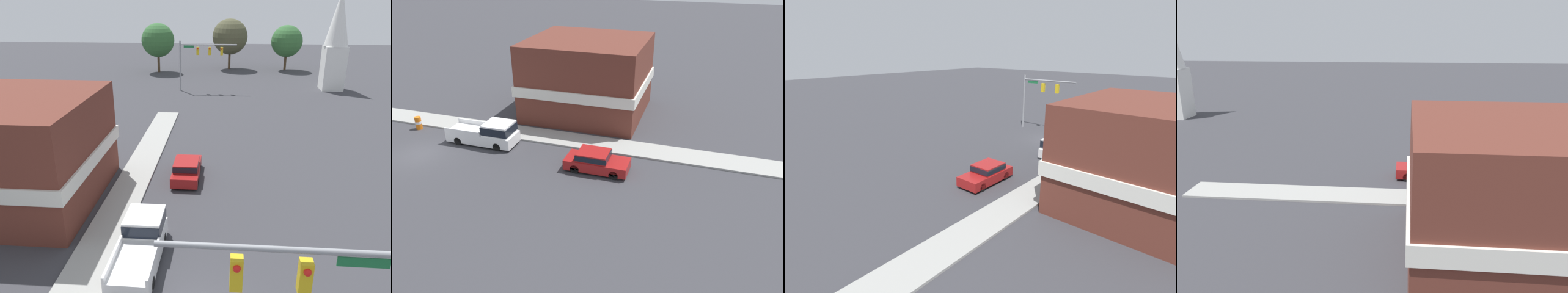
# 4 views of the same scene
# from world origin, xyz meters

# --- Properties ---
(near_signal_assembly) EXTENTS (6.98, 0.49, 6.73)m
(near_signal_assembly) POSITION_xyz_m (3.65, -3.12, 4.85)
(near_signal_assembly) COLOR gray
(near_signal_assembly) RESTS_ON ground
(far_signal_assembly) EXTENTS (7.88, 0.49, 6.93)m
(far_signal_assembly) POSITION_xyz_m (-2.93, 41.55, 5.12)
(far_signal_assembly) COLOR gray
(far_signal_assembly) RESTS_ON ground
(car_lead) EXTENTS (1.89, 4.49, 1.46)m
(car_lead) POSITION_xyz_m (-1.90, 13.54, 0.76)
(car_lead) COLOR black
(car_lead) RESTS_ON ground
(pickup_truck_parked) EXTENTS (2.04, 5.61, 1.94)m
(pickup_truck_parked) POSITION_xyz_m (-3.28, 4.24, 0.95)
(pickup_truck_parked) COLOR black
(pickup_truck_parked) RESTS_ON ground
(corner_brick_building) EXTENTS (9.87, 10.68, 6.90)m
(corner_brick_building) POSITION_xyz_m (-12.19, 9.76, 3.40)
(corner_brick_building) COLOR brown
(corner_brick_building) RESTS_ON ground
(church_steeple) EXTENTS (3.26, 3.26, 13.63)m
(church_steeple) POSITION_xyz_m (15.90, 43.98, 7.14)
(church_steeple) COLOR white
(church_steeple) RESTS_ON ground
(backdrop_tree_left_far) EXTENTS (5.72, 5.72, 8.34)m
(backdrop_tree_left_far) POSITION_xyz_m (-11.10, 55.44, 5.47)
(backdrop_tree_left_far) COLOR #4C3823
(backdrop_tree_left_far) RESTS_ON ground
(backdrop_tree_left_mid) EXTENTS (6.32, 6.32, 8.94)m
(backdrop_tree_left_mid) POSITION_xyz_m (1.33, 59.62, 5.77)
(backdrop_tree_left_mid) COLOR #4C3823
(backdrop_tree_left_mid) RESTS_ON ground
(backdrop_tree_center) EXTENTS (5.53, 5.53, 7.89)m
(backdrop_tree_center) POSITION_xyz_m (11.42, 59.13, 5.11)
(backdrop_tree_center) COLOR #4C3823
(backdrop_tree_center) RESTS_ON ground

